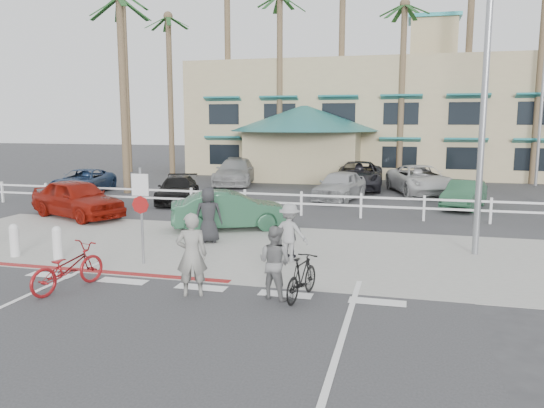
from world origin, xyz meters
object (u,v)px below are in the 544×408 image
(bike_red, at_px, (68,268))
(bike_black, at_px, (302,277))
(sign_post, at_px, (142,211))
(car_white_sedan, at_px, (230,210))
(car_red_compact, at_px, (77,198))

(bike_red, relative_size, bike_black, 1.24)
(sign_post, relative_size, car_white_sedan, 0.70)
(bike_red, distance_m, car_white_sedan, 7.58)
(bike_red, height_order, bike_black, bike_red)
(bike_black, bearing_deg, car_white_sedan, -48.13)
(bike_red, bearing_deg, car_red_compact, -41.23)
(car_red_compact, bearing_deg, bike_red, -123.41)
(car_red_compact, bearing_deg, sign_post, -110.57)
(sign_post, relative_size, bike_black, 1.82)
(bike_black, xyz_separation_m, car_white_sedan, (-3.91, 6.74, 0.20))
(bike_black, height_order, car_red_compact, car_red_compact)
(bike_red, xyz_separation_m, car_white_sedan, (1.36, 7.45, 0.16))
(sign_post, bearing_deg, bike_red, -103.42)
(sign_post, xyz_separation_m, car_red_compact, (-5.89, 5.72, -0.68))
(bike_red, relative_size, car_red_compact, 0.44)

